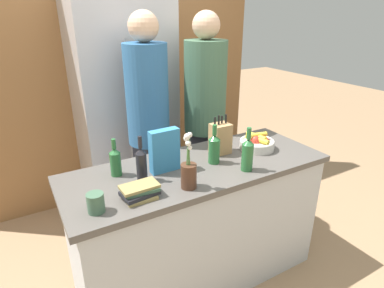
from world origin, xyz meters
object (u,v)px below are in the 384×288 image
(refrigerator, at_px, (125,110))
(bottle_vinegar, at_px, (142,164))
(fruit_bowl, at_px, (257,143))
(person_at_sink, at_px, (149,122))
(bottle_oil, at_px, (214,148))
(coffee_mug, at_px, (95,203))
(bottle_wine, at_px, (247,154))
(book_stack, at_px, (140,191))
(person_in_blue, at_px, (205,113))
(cereal_box, at_px, (164,151))
(knife_block, at_px, (220,138))
(flower_vase, at_px, (189,171))
(bottle_water, at_px, (115,161))

(refrigerator, distance_m, bottle_vinegar, 1.19)
(fruit_bowl, xyz_separation_m, person_at_sink, (-0.60, 0.56, 0.10))
(bottle_oil, bearing_deg, coffee_mug, -168.11)
(bottle_wine, height_order, person_at_sink, person_at_sink)
(bottle_vinegar, bearing_deg, book_stack, -115.96)
(fruit_bowl, height_order, book_stack, fruit_bowl)
(person_in_blue, bearing_deg, person_at_sink, -157.18)
(bottle_vinegar, height_order, person_at_sink, person_at_sink)
(person_in_blue, bearing_deg, cereal_box, -117.16)
(coffee_mug, xyz_separation_m, bottle_vinegar, (0.32, 0.18, 0.06))
(knife_block, height_order, coffee_mug, knife_block)
(flower_vase, bearing_deg, bottle_oil, 33.15)
(coffee_mug, xyz_separation_m, bottle_oil, (0.81, 0.17, 0.05))
(refrigerator, distance_m, fruit_bowl, 1.27)
(book_stack, xyz_separation_m, bottle_water, (-0.03, 0.31, 0.06))
(coffee_mug, distance_m, bottle_wine, 0.93)
(bottle_oil, height_order, bottle_water, bottle_oil)
(cereal_box, bearing_deg, knife_block, 7.05)
(flower_vase, relative_size, bottle_water, 1.41)
(knife_block, bearing_deg, person_in_blue, 69.78)
(refrigerator, relative_size, coffee_mug, 15.75)
(cereal_box, xyz_separation_m, book_stack, (-0.25, -0.21, -0.10))
(refrigerator, bearing_deg, person_at_sink, -90.80)
(fruit_bowl, height_order, flower_vase, flower_vase)
(bottle_water, bearing_deg, coffee_mug, -122.65)
(book_stack, height_order, person_at_sink, person_at_sink)
(knife_block, bearing_deg, cereal_box, -172.95)
(flower_vase, height_order, coffee_mug, flower_vase)
(bottle_water, bearing_deg, bottle_wine, -25.25)
(knife_block, xyz_separation_m, bottle_vinegar, (-0.62, -0.10, 0.00))
(coffee_mug, distance_m, book_stack, 0.24)
(book_stack, bearing_deg, bottle_wine, -2.79)
(coffee_mug, height_order, bottle_vinegar, bottle_vinegar)
(bottle_water, bearing_deg, person_at_sink, 47.68)
(bottle_wine, bearing_deg, bottle_vinegar, 161.84)
(bottle_wine, relative_size, person_at_sink, 0.15)
(book_stack, relative_size, bottle_wine, 0.73)
(flower_vase, xyz_separation_m, person_in_blue, (0.60, 0.79, 0.03))
(cereal_box, distance_m, bottle_oil, 0.33)
(cereal_box, xyz_separation_m, bottle_vinegar, (-0.17, -0.05, -0.03))
(flower_vase, relative_size, bottle_wine, 1.18)
(book_stack, xyz_separation_m, bottle_vinegar, (0.08, 0.17, 0.07))
(coffee_mug, distance_m, bottle_vinegar, 0.37)
(bottle_water, bearing_deg, refrigerator, 68.01)
(flower_vase, height_order, bottle_wine, flower_vase)
(refrigerator, relative_size, knife_block, 7.19)
(refrigerator, relative_size, book_stack, 9.63)
(fruit_bowl, distance_m, flower_vase, 0.73)
(bottle_vinegar, bearing_deg, bottle_water, 128.42)
(coffee_mug, relative_size, bottle_vinegar, 0.45)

